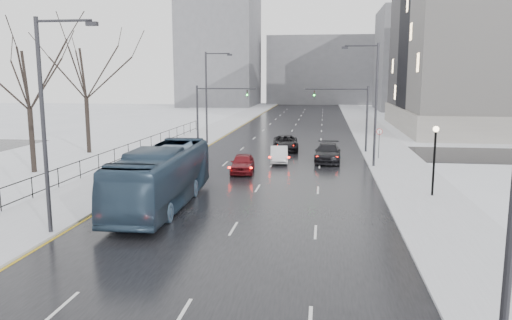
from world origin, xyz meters
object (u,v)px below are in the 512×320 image
at_px(mast_signal_left, 208,110).
at_px(sedan_right_far, 328,153).
at_px(streetlight_l_far, 208,93).
at_px(no_uturn_sign, 379,134).
at_px(tree_park_d, 35,173).
at_px(streetlight_r_mid, 373,99).
at_px(sedan_right_near, 279,154).
at_px(sedan_center_near, 243,163).
at_px(bus, 162,177).
at_px(streetlight_r_near, 506,161).
at_px(sedan_right_cross, 285,143).
at_px(mast_signal_right, 356,111).
at_px(tree_park_e, 89,154).
at_px(lamppost_r_mid, 435,151).
at_px(streetlight_l_near, 47,116).

bearing_deg(mast_signal_left, sedan_right_far, -25.39).
bearing_deg(streetlight_l_far, no_uturn_sign, -24.73).
height_order(tree_park_d, streetlight_r_mid, streetlight_r_mid).
height_order(no_uturn_sign, sedan_right_near, no_uturn_sign).
distance_m(streetlight_r_mid, no_uturn_sign, 5.30).
xyz_separation_m(tree_park_d, sedan_center_near, (15.91, 2.35, 0.77)).
relative_size(tree_park_d, mast_signal_left, 1.92).
bearing_deg(bus, sedan_right_near, 69.90).
bearing_deg(streetlight_l_far, streetlight_r_near, -68.75).
distance_m(tree_park_d, sedan_right_cross, 23.41).
bearing_deg(bus, streetlight_l_far, 95.94).
height_order(mast_signal_right, no_uturn_sign, mast_signal_right).
distance_m(tree_park_e, mast_signal_left, 12.29).
bearing_deg(mast_signal_right, streetlight_r_near, -88.73).
bearing_deg(lamppost_r_mid, no_uturn_sign, 97.33).
height_order(mast_signal_right, sedan_center_near, mast_signal_right).
distance_m(no_uturn_sign, sedan_right_far, 5.05).
bearing_deg(streetlight_r_mid, streetlight_r_near, -90.00).
xyz_separation_m(bus, sedan_right_far, (9.48, 16.57, -0.93)).
xyz_separation_m(streetlight_r_near, sedan_right_cross, (-7.67, 38.59, -4.83)).
distance_m(streetlight_l_far, lamppost_r_mid, 29.30).
height_order(lamppost_r_mid, sedan_center_near, lamppost_r_mid).
xyz_separation_m(tree_park_e, lamppost_r_mid, (29.20, -14.00, 2.94)).
relative_size(streetlight_l_far, bus, 0.81).
xyz_separation_m(lamppost_r_mid, sedan_center_near, (-12.89, 6.35, -2.17)).
height_order(streetlight_r_near, bus, streetlight_r_near).
bearing_deg(mast_signal_left, mast_signal_right, 0.00).
xyz_separation_m(mast_signal_left, bus, (2.53, -22.27, -2.35)).
xyz_separation_m(mast_signal_right, no_uturn_sign, (1.87, -4.00, -1.81)).
distance_m(tree_park_d, sedan_right_near, 19.74).
bearing_deg(streetlight_l_near, bus, 59.54).
bearing_deg(sedan_right_far, no_uturn_sign, 22.15).
distance_m(tree_park_e, sedan_right_cross, 19.27).
bearing_deg(no_uturn_sign, sedan_center_near, -145.39).
height_order(streetlight_r_near, mast_signal_left, streetlight_r_near).
height_order(streetlight_l_near, bus, streetlight_l_near).
xyz_separation_m(no_uturn_sign, sedan_center_near, (-11.09, -7.65, -1.53)).
xyz_separation_m(streetlight_l_far, mast_signal_right, (15.49, -4.00, -1.51)).
distance_m(mast_signal_left, sedan_right_far, 13.69).
height_order(streetlight_l_far, lamppost_r_mid, streetlight_l_far).
distance_m(tree_park_d, no_uturn_sign, 28.88).
height_order(streetlight_r_mid, lamppost_r_mid, streetlight_r_mid).
bearing_deg(sedan_right_far, mast_signal_left, 156.12).
bearing_deg(streetlight_r_near, streetlight_r_mid, 90.00).
relative_size(streetlight_r_near, lamppost_r_mid, 2.34).
bearing_deg(tree_park_d, no_uturn_sign, 20.32).
relative_size(mast_signal_right, no_uturn_sign, 2.41).
bearing_deg(mast_signal_right, sedan_right_far, -114.90).
xyz_separation_m(mast_signal_left, sedan_right_far, (12.01, -5.70, -3.28)).
distance_m(mast_signal_right, sedan_right_far, 7.09).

